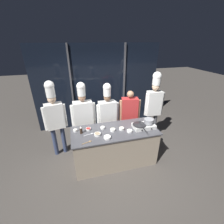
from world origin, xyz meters
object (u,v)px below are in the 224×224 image
(squeeze_bottle_soy, at_px, (81,130))
(prep_bowl_bean_sprouts, at_px, (130,131))
(stock_pot, at_px, (149,121))
(prep_bowl_noodles, at_px, (113,130))
(chef_pastry, at_px, (154,102))
(prep_bowl_onion, at_px, (103,128))
(chef_sous, at_px, (83,114))
(portable_stove, at_px, (144,126))
(prep_bowl_garlic, at_px, (75,130))
(prep_bowl_rice, at_px, (107,137))
(chef_line, at_px, (107,113))
(prep_bowl_chicken, at_px, (122,129))
(person_guest, at_px, (129,113))
(prep_bowl_bell_pepper, at_px, (88,129))
(prep_bowl_mushrooms, at_px, (97,134))
(frying_pan, at_px, (140,124))
(chef_head, at_px, (55,115))
(serving_spoon_slotted, at_px, (89,142))
(serving_spoon_solid, at_px, (91,134))

(squeeze_bottle_soy, relative_size, prep_bowl_bean_sprouts, 1.42)
(stock_pot, bearing_deg, prep_bowl_noodles, 177.07)
(chef_pastry, bearing_deg, prep_bowl_onion, 20.84)
(chef_sous, bearing_deg, prep_bowl_onion, 121.55)
(portable_stove, xyz_separation_m, prep_bowl_garlic, (-1.57, 0.24, -0.02))
(prep_bowl_rice, height_order, chef_line, chef_line)
(chef_line, distance_m, chef_pastry, 1.32)
(prep_bowl_chicken, bearing_deg, prep_bowl_onion, 159.37)
(prep_bowl_onion, relative_size, person_guest, 0.07)
(prep_bowl_bell_pepper, bearing_deg, person_guest, 22.66)
(prep_bowl_garlic, relative_size, prep_bowl_bean_sprouts, 0.74)
(stock_pot, bearing_deg, prep_bowl_mushrooms, -178.62)
(prep_bowl_noodles, bearing_deg, prep_bowl_garlic, 166.33)
(squeeze_bottle_soy, height_order, person_guest, person_guest)
(frying_pan, xyz_separation_m, prep_bowl_noodles, (-0.63, 0.05, -0.08))
(stock_pot, xyz_separation_m, prep_bowl_mushrooms, (-1.23, -0.03, -0.13))
(prep_bowl_garlic, distance_m, chef_head, 0.68)
(prep_bowl_chicken, bearing_deg, person_guest, 56.75)
(serving_spoon_slotted, relative_size, chef_line, 0.11)
(stock_pot, bearing_deg, prep_bowl_chicken, 175.77)
(prep_bowl_garlic, relative_size, chef_pastry, 0.05)
(frying_pan, xyz_separation_m, prep_bowl_bell_pepper, (-1.16, 0.24, -0.09))
(prep_bowl_bell_pepper, height_order, person_guest, person_guest)
(prep_bowl_bean_sprouts, distance_m, serving_spoon_slotted, 0.95)
(chef_sous, distance_m, chef_pastry, 1.94)
(portable_stove, xyz_separation_m, chef_line, (-0.71, 0.73, 0.09))
(portable_stove, xyz_separation_m, prep_bowl_noodles, (-0.74, 0.04, -0.01))
(prep_bowl_chicken, bearing_deg, stock_pot, -4.23)
(prep_bowl_chicken, bearing_deg, chef_line, 104.30)
(serving_spoon_slotted, bearing_deg, person_guest, 37.67)
(stock_pot, relative_size, chef_pastry, 0.12)
(serving_spoon_slotted, relative_size, chef_pastry, 0.10)
(prep_bowl_garlic, bearing_deg, serving_spoon_slotted, -62.77)
(frying_pan, relative_size, prep_bowl_mushrooms, 3.69)
(serving_spoon_solid, relative_size, person_guest, 0.14)
(frying_pan, distance_m, chef_pastry, 1.02)
(prep_bowl_bean_sprouts, bearing_deg, prep_bowl_bell_pepper, 160.32)
(prep_bowl_garlic, xyz_separation_m, prep_bowl_rice, (0.64, -0.44, -0.00))
(prep_bowl_noodles, distance_m, prep_bowl_onion, 0.26)
(prep_bowl_mushrooms, xyz_separation_m, chef_pastry, (1.71, 0.71, 0.30))
(squeeze_bottle_soy, relative_size, prep_bowl_chicken, 1.49)
(prep_bowl_bean_sprouts, bearing_deg, portable_stove, 12.17)
(prep_bowl_rice, relative_size, chef_sous, 0.08)
(prep_bowl_noodles, xyz_separation_m, chef_head, (-1.27, 0.67, 0.22))
(portable_stove, relative_size, chef_sous, 0.27)
(frying_pan, distance_m, person_guest, 0.74)
(frying_pan, xyz_separation_m, prep_bowl_mushrooms, (-0.99, -0.02, -0.09))
(prep_bowl_mushrooms, bearing_deg, frying_pan, 1.38)
(prep_bowl_noodles, xyz_separation_m, serving_spoon_solid, (-0.51, 0.00, -0.03))
(prep_bowl_mushrooms, xyz_separation_m, prep_bowl_onion, (0.16, 0.23, 0.00))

